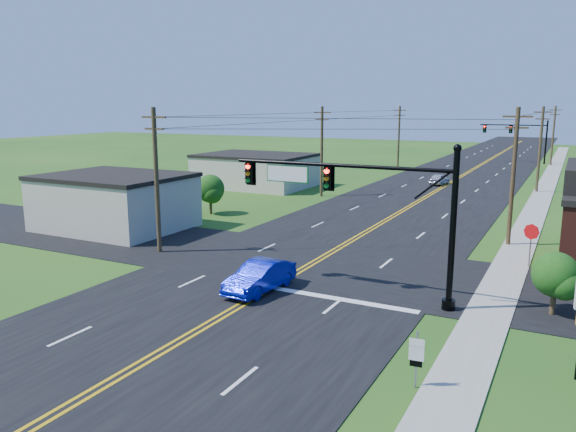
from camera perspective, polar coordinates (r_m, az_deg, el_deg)
The scene contains 20 objects.
ground at distance 23.27m, azimuth -10.73°, elevation -12.05°, with size 260.00×260.00×0.00m, color #184714.
road_main at distance 68.64m, azimuth 15.84°, elevation 3.16°, with size 16.00×220.00×0.04m, color black.
road_cross at distance 32.96m, azimuth 2.21°, elevation -4.82°, with size 70.00×10.00×0.04m, color black.
sidewalk at distance 57.50m, azimuth 24.07°, elevation 1.14°, with size 2.00×160.00×0.08m, color gray.
signal_mast_main at distance 26.68m, azimuth 7.08°, elevation 1.70°, with size 11.30×0.60×7.48m.
signal_mast_far at distance 97.23m, azimuth 22.21°, elevation 7.69°, with size 10.98×0.60×7.48m.
cream_bldg_near at distance 43.78m, azimuth -17.16°, elevation 1.43°, with size 10.20×8.20×4.10m.
cream_bldg_far at distance 63.99m, azimuth -3.31°, elevation 4.67°, with size 12.20×9.20×3.70m.
utility_pole_left_a at distance 35.45m, azimuth -13.22°, elevation 3.79°, with size 1.80×0.28×9.00m.
utility_pole_left_b at distance 56.72m, azimuth 3.44°, elevation 6.74°, with size 1.80×0.28×9.00m.
utility_pole_left_c at distance 82.09m, azimuth 11.19°, elevation 7.92°, with size 1.80×0.28×9.00m.
utility_pole_right_a at distance 39.12m, azimuth 21.91°, elevation 3.95°, with size 1.80×0.28×9.00m.
utility_pole_right_b at distance 64.96m, azimuth 24.23°, elevation 6.35°, with size 1.80×0.28×9.00m.
utility_pole_right_c at distance 94.88m, azimuth 25.34°, elevation 7.48°, with size 1.80×0.28×9.00m.
shrub_corner at distance 27.20m, azimuth 25.54°, elevation -5.41°, with size 2.00×2.00×2.86m.
tree_left at distance 47.93m, azimuth -7.90°, elevation 2.76°, with size 2.40×2.40×3.37m.
blue_car at distance 27.98m, azimuth -2.86°, elevation -6.22°, with size 1.56×4.48×1.48m, color #0813B2.
distant_car at distance 67.53m, azimuth 15.11°, elevation 3.61°, with size 1.51×3.75×1.28m, color #BCBDC2.
route_sign at distance 19.18m, azimuth 12.91°, elevation -13.61°, with size 0.50×0.10×1.98m.
stop_sign at distance 34.51m, azimuth 23.47°, elevation -1.90°, with size 0.86×0.38×2.56m.
Camera 1 is at (13.40, -16.71, 9.11)m, focal length 35.00 mm.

